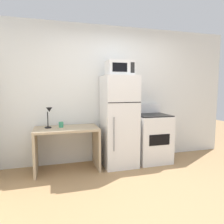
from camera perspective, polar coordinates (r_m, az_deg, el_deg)
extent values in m
plane|color=#9E7A51|center=(2.88, 10.40, -23.13)|extent=(12.00, 12.00, 0.00)
cube|color=silver|center=(4.09, 0.10, 4.86)|extent=(5.00, 0.10, 2.60)
cube|color=tan|center=(3.63, -12.47, -4.56)|extent=(1.08, 0.59, 0.04)
cube|color=tan|center=(3.73, -20.44, -10.47)|extent=(0.04, 0.59, 0.71)
cube|color=tan|center=(3.79, -4.35, -9.80)|extent=(0.04, 0.59, 0.71)
cylinder|color=black|center=(3.68, -17.27, -4.12)|extent=(0.11, 0.11, 0.02)
cylinder|color=black|center=(3.65, -17.35, -1.97)|extent=(0.02, 0.02, 0.26)
cone|color=black|center=(3.61, -16.97, 0.62)|extent=(0.10, 0.10, 0.08)
cylinder|color=#338C66|center=(3.68, -13.89, -3.39)|extent=(0.08, 0.08, 0.09)
cube|color=white|center=(3.78, 1.94, -2.54)|extent=(0.60, 0.62, 1.65)
cube|color=black|center=(3.45, 3.55, 2.63)|extent=(0.58, 0.00, 0.01)
cylinder|color=gray|center=(3.46, 0.57, -6.19)|extent=(0.02, 0.02, 0.58)
cube|color=silver|center=(3.73, 2.09, 12.01)|extent=(0.46, 0.34, 0.26)
cube|color=black|center=(3.55, 2.20, 12.29)|extent=(0.26, 0.01, 0.15)
cube|color=black|center=(3.63, 5.72, 12.14)|extent=(0.07, 0.01, 0.18)
cube|color=white|center=(4.12, 10.95, -7.20)|extent=(0.64, 0.60, 0.90)
cube|color=black|center=(4.04, 11.09, -0.84)|extent=(0.61, 0.58, 0.02)
cube|color=white|center=(4.27, 9.41, 0.95)|extent=(0.64, 0.04, 0.18)
cube|color=black|center=(3.85, 13.03, -7.53)|extent=(0.41, 0.01, 0.20)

